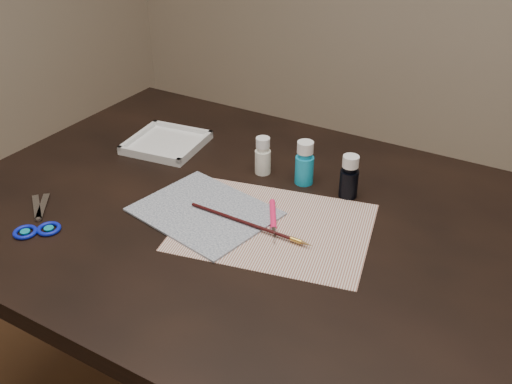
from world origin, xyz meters
The scene contains 10 objects.
table centered at (0.00, 0.00, 0.38)m, with size 1.30×0.90×0.75m, color black.
paper centered at (0.06, -0.03, 0.75)m, with size 0.38×0.29×0.00m, color silver.
canvas centered at (-0.09, -0.05, 0.75)m, with size 0.27×0.21×0.00m, color #182341.
paint_bottle_white centered at (-0.07, 0.15, 0.79)m, with size 0.04×0.04×0.09m, color white.
paint_bottle_cyan centered at (0.03, 0.16, 0.80)m, with size 0.04×0.04×0.10m, color #1399C6.
paint_bottle_navy centered at (0.14, 0.16, 0.80)m, with size 0.04×0.04×0.10m, color black.
paintbrush centered at (0.02, -0.05, 0.76)m, with size 0.28×0.01×0.01m, color black, non-canonical shape.
craft_knife centered at (0.05, -0.02, 0.76)m, with size 0.15×0.01×0.01m, color #FF1D5B, non-canonical shape.
scissors centered at (-0.38, -0.24, 0.75)m, with size 0.18×0.09×0.01m, color silver, non-canonical shape.
palette_tray centered at (-0.35, 0.15, 0.76)m, with size 0.17×0.17×0.02m, color white.
Camera 1 is at (0.50, -0.85, 1.40)m, focal length 40.00 mm.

